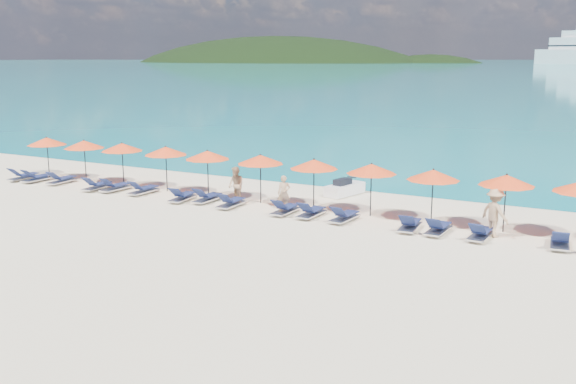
% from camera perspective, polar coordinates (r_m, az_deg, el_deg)
% --- Properties ---
extents(ground, '(1400.00, 1400.00, 0.00)m').
position_cam_1_polar(ground, '(23.72, -3.40, -4.18)').
color(ground, beige).
extents(headland_main, '(374.00, 242.00, 126.50)m').
position_cam_1_polar(headland_main, '(642.05, -1.23, 8.06)').
color(headland_main, black).
rests_on(headland_main, ground).
extents(headland_small, '(162.00, 126.00, 85.50)m').
position_cam_1_polar(headland_small, '(603.06, 12.40, 7.81)').
color(headland_small, black).
rests_on(headland_small, ground).
extents(jetski, '(1.36, 2.39, 0.80)m').
position_cam_1_polar(jetski, '(31.07, 5.04, 0.33)').
color(jetski, white).
rests_on(jetski, ground).
extents(beachgoer_a, '(0.66, 0.55, 1.53)m').
position_cam_1_polar(beachgoer_a, '(27.84, -0.36, -0.09)').
color(beachgoer_a, tan).
rests_on(beachgoer_a, ground).
extents(beachgoer_b, '(0.93, 0.76, 1.67)m').
position_cam_1_polar(beachgoer_b, '(29.26, -4.65, 0.61)').
color(beachgoer_b, tan).
rests_on(beachgoer_b, ground).
extents(beachgoer_c, '(1.31, 1.10, 1.85)m').
position_cam_1_polar(beachgoer_c, '(24.93, 17.92, -1.75)').
color(beachgoer_c, tan).
rests_on(beachgoer_c, ground).
extents(umbrella_0, '(2.10, 2.10, 2.28)m').
position_cam_1_polar(umbrella_0, '(37.59, -20.66, 4.24)').
color(umbrella_0, black).
rests_on(umbrella_0, ground).
extents(umbrella_1, '(2.10, 2.10, 2.28)m').
position_cam_1_polar(umbrella_1, '(35.60, -17.68, 4.06)').
color(umbrella_1, black).
rests_on(umbrella_1, ground).
extents(umbrella_2, '(2.10, 2.10, 2.28)m').
position_cam_1_polar(umbrella_2, '(33.98, -14.55, 3.88)').
color(umbrella_2, black).
rests_on(umbrella_2, ground).
extents(umbrella_3, '(2.10, 2.10, 2.28)m').
position_cam_1_polar(umbrella_3, '(32.15, -10.82, 3.61)').
color(umbrella_3, black).
rests_on(umbrella_3, ground).
extents(umbrella_4, '(2.10, 2.10, 2.28)m').
position_cam_1_polar(umbrella_4, '(30.49, -7.18, 3.28)').
color(umbrella_4, black).
rests_on(umbrella_4, ground).
extents(umbrella_5, '(2.10, 2.10, 2.28)m').
position_cam_1_polar(umbrella_5, '(28.99, -2.47, 2.91)').
color(umbrella_5, black).
rests_on(umbrella_5, ground).
extents(umbrella_6, '(2.10, 2.10, 2.28)m').
position_cam_1_polar(umbrella_6, '(27.73, 2.32, 2.49)').
color(umbrella_6, black).
rests_on(umbrella_6, ground).
extents(umbrella_7, '(2.10, 2.10, 2.28)m').
position_cam_1_polar(umbrella_7, '(26.79, 7.43, 2.06)').
color(umbrella_7, black).
rests_on(umbrella_7, ground).
extents(umbrella_8, '(2.10, 2.10, 2.28)m').
position_cam_1_polar(umbrella_8, '(25.85, 12.79, 1.49)').
color(umbrella_8, black).
rests_on(umbrella_8, ground).
extents(umbrella_9, '(2.10, 2.10, 2.28)m').
position_cam_1_polar(umbrella_9, '(25.49, 18.85, 1.00)').
color(umbrella_9, black).
rests_on(umbrella_9, ground).
extents(lounger_0, '(0.72, 1.73, 0.66)m').
position_cam_1_polar(lounger_0, '(37.48, -22.47, 1.32)').
color(lounger_0, silver).
rests_on(lounger_0, ground).
extents(lounger_1, '(0.71, 1.73, 0.66)m').
position_cam_1_polar(lounger_1, '(36.73, -21.44, 1.20)').
color(lounger_1, silver).
rests_on(lounger_1, ground).
extents(lounger_2, '(0.69, 1.73, 0.66)m').
position_cam_1_polar(lounger_2, '(35.70, -19.50, 1.05)').
color(lounger_2, silver).
rests_on(lounger_2, ground).
extents(lounger_3, '(0.69, 1.72, 0.66)m').
position_cam_1_polar(lounger_3, '(33.50, -16.62, 0.55)').
color(lounger_3, silver).
rests_on(lounger_3, ground).
extents(lounger_4, '(0.72, 1.74, 0.66)m').
position_cam_1_polar(lounger_4, '(32.95, -15.09, 0.46)').
color(lounger_4, silver).
rests_on(lounger_4, ground).
extents(lounger_5, '(0.72, 1.73, 0.66)m').
position_cam_1_polar(lounger_5, '(31.92, -12.76, 0.21)').
color(lounger_5, silver).
rests_on(lounger_5, ground).
extents(lounger_6, '(0.78, 1.75, 0.66)m').
position_cam_1_polar(lounger_6, '(30.03, -9.36, -0.39)').
color(lounger_6, silver).
rests_on(lounger_6, ground).
extents(lounger_7, '(0.66, 1.71, 0.66)m').
position_cam_1_polar(lounger_7, '(29.66, -7.18, -0.48)').
color(lounger_7, silver).
rests_on(lounger_7, ground).
extents(lounger_8, '(0.64, 1.71, 0.66)m').
position_cam_1_polar(lounger_8, '(28.53, -5.08, -0.92)').
color(lounger_8, silver).
rests_on(lounger_8, ground).
extents(lounger_9, '(0.67, 1.72, 0.66)m').
position_cam_1_polar(lounger_9, '(27.22, -0.24, -1.51)').
color(lounger_9, silver).
rests_on(lounger_9, ground).
extents(lounger_10, '(0.69, 1.73, 0.66)m').
position_cam_1_polar(lounger_10, '(26.74, 2.08, -1.77)').
color(lounger_10, silver).
rests_on(lounger_10, ground).
extents(lounger_11, '(0.78, 1.75, 0.66)m').
position_cam_1_polar(lounger_11, '(26.10, 5.02, -2.15)').
color(lounger_11, silver).
rests_on(lounger_11, ground).
extents(lounger_12, '(0.75, 1.74, 0.66)m').
position_cam_1_polar(lounger_12, '(25.17, 10.79, -2.86)').
color(lounger_12, silver).
rests_on(lounger_12, ground).
extents(lounger_13, '(0.70, 1.73, 0.66)m').
position_cam_1_polar(lounger_13, '(24.89, 13.21, -3.13)').
color(lounger_13, silver).
rests_on(lounger_13, ground).
extents(lounger_14, '(0.72, 1.73, 0.66)m').
position_cam_1_polar(lounger_14, '(24.57, 16.76, -3.53)').
color(lounger_14, silver).
rests_on(lounger_14, ground).
extents(lounger_15, '(0.77, 1.75, 0.66)m').
position_cam_1_polar(lounger_15, '(24.49, 23.03, -4.04)').
color(lounger_15, silver).
rests_on(lounger_15, ground).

